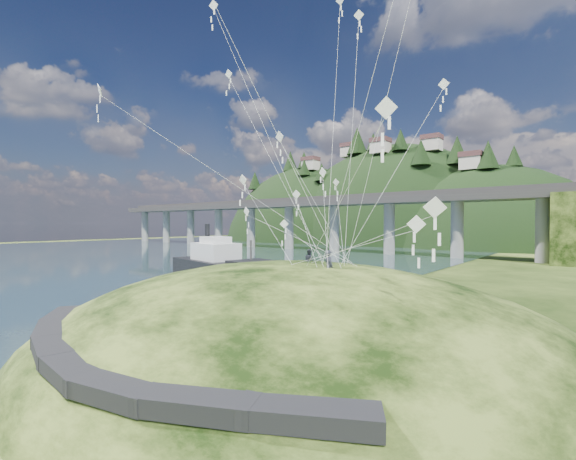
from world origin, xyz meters
The scene contains 10 objects.
ground centered at (0.00, 0.00, 0.00)m, with size 320.00×320.00×0.00m, color black.
water centered at (-72.00, 30.00, 0.01)m, with size 240.00×240.00×0.00m, color #2A434E.
grass_hill centered at (8.00, 2.00, -1.50)m, with size 36.00×32.00×13.00m.
footpath centered at (7.46, -9.74, 2.08)m, with size 22.29×5.84×0.83m.
bridge centered at (-26.46, 70.07, 9.70)m, with size 160.00×11.00×15.00m.
far_ridge centered at (-43.58, 122.17, -7.44)m, with size 153.00×70.00×94.50m.
work_barge centered at (-15.53, 16.87, 1.86)m, with size 21.98×10.01×7.44m.
wooden_dock centered at (-7.11, 6.73, 0.50)m, with size 15.41×8.81×1.13m.
kite_flyers centered at (8.62, 3.32, 5.82)m, with size 4.14×3.32×1.99m.
kite_swarm centered at (7.81, 2.18, 15.37)m, with size 21.76×18.09×20.82m.
Camera 1 is at (22.80, -17.18, 7.52)m, focal length 24.00 mm.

